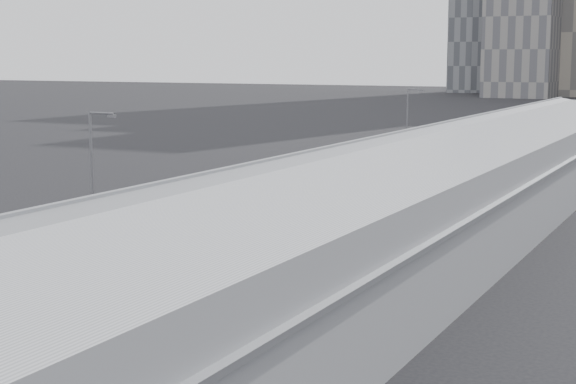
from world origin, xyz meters
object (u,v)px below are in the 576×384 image
Objects in this scene: bus_8 at (498,140)px; street_lamp_far at (409,122)px; bus_3 at (227,238)px; bus_6 at (430,166)px; bus_7 at (474,151)px; bus_2 at (111,277)px; suv at (476,138)px; bus_9 at (527,135)px; street_lamp_near at (94,177)px; shipping_container at (439,144)px; bus_5 at (402,179)px; bus_4 at (309,205)px.

street_lamp_far reaches higher than bus_8.
bus_6 is at bearing 86.80° from bus_3.
street_lamp_far is (-6.36, -6.23, 3.76)m from bus_7.
bus_2 reaches higher than suv.
bus_9 is 91.06m from street_lamp_near.
shipping_container is at bearing 108.58° from bus_6.
bus_2 is 1.07× the size of bus_5.
bus_4 is (-0.83, 13.80, -0.01)m from bus_3.
bus_5 is 38.69m from shipping_container.
bus_8 is (0.07, 59.48, 0.17)m from bus_4.
bus_8 is 1.47× the size of street_lamp_near.
bus_3 is at bearing -89.04° from bus_4.
bus_7 is 1.37× the size of street_lamp_near.
bus_3 reaches higher than shipping_container.
bus_4 reaches higher than suv.
bus_9 reaches higher than suv.
bus_8 is at bearing -94.67° from bus_9.
bus_8 is 8.11m from shipping_container.
street_lamp_near reaches higher than shipping_container.
bus_3 is at bearing -82.92° from street_lamp_far.
street_lamp_far is at bearing -101.61° from bus_9.
bus_3 is at bearing -97.78° from suv.
bus_4 is 1.37× the size of street_lamp_far.
bus_6 is 12.36m from street_lamp_far.
street_lamp_far reaches higher than bus_2.
bus_9 is (-0.02, 55.10, -0.00)m from bus_5.
street_lamp_far is at bearing -131.82° from bus_7.
bus_7 reaches higher than bus_9.
street_lamp_far reaches higher than bus_6.
bus_6 is 1.02× the size of bus_9.
bus_5 is at bearing 85.43° from bus_3.
bus_5 is 1.29× the size of street_lamp_near.
bus_4 is 29.08m from bus_6.
bus_3 is 13.82m from bus_4.
suv is (-6.92, 26.57, -0.72)m from bus_7.
suv is (-0.57, 32.80, -4.48)m from street_lamp_far.
shipping_container is at bearing 106.49° from bus_5.
bus_2 reaches higher than bus_9.
street_lamp_far is 1.38× the size of shipping_container.
bus_5 is at bearing -84.33° from bus_8.
bus_7 is (-0.22, 59.19, 0.03)m from bus_3.
suv is (-7.15, 85.77, -0.69)m from bus_3.
bus_3 is 69.86m from shipping_container.
bus_4 is 17.86m from bus_5.
bus_3 reaches higher than bus_4.
shipping_container is (-7.65, 10.22, -0.37)m from bus_7.
bus_2 is 98.33m from bus_9.
bus_2 is at bearing -86.32° from bus_6.
bus_3 is 1.05× the size of bus_9.
bus_8 reaches higher than bus_5.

